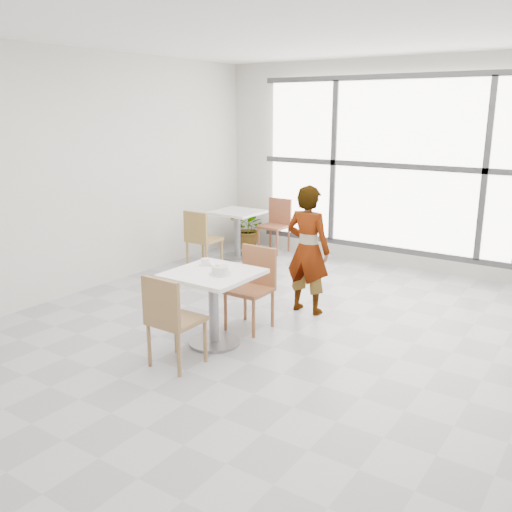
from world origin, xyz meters
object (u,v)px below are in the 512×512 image
Objects in this scene: bg_chair_left_near at (201,236)px; plant_left at (249,228)px; chair_far at (254,282)px; coffee_cup at (205,262)px; oatmeal_bowl at (220,270)px; person at (308,250)px; bg_chair_left_far at (277,221)px; chair_near at (170,316)px; main_table at (213,294)px; bg_table_left at (237,228)px.

bg_chair_left_near is 1.47m from plant_left.
coffee_cup is at bearing -121.23° from chair_far.
oatmeal_bowl is 0.14× the size of person.
bg_chair_left_far reaches higher than coffee_cup.
main_table is at bearing -88.90° from chair_near.
person is (0.25, 0.72, 0.24)m from chair_far.
coffee_cup is 0.23× the size of plant_left.
oatmeal_bowl is at bearing -14.55° from main_table.
person reaches higher than plant_left.
oatmeal_bowl is 4.09m from plant_left.
main_table is 0.92× the size of chair_near.
bg_chair_left_near is at bearing 131.11° from coffee_cup.
bg_chair_left_far is at bearing 112.91° from main_table.
main_table is 1.38m from person.
coffee_cup is (-0.28, -0.46, 0.28)m from chair_far.
oatmeal_bowl reaches higher than bg_table_left.
chair_near is at bearing -70.14° from bg_chair_left_far.
bg_table_left is 0.86× the size of bg_chair_left_near.
person reaches higher than bg_table_left.
person is at bearing -98.74° from chair_near.
bg_chair_left_near is at bearing -93.73° from bg_table_left.
chair_far and bg_chair_left_far have the same top height.
oatmeal_bowl is at bearing -85.58° from chair_far.
main_table is 0.92× the size of bg_chair_left_near.
chair_near reaches higher than coffee_cup.
main_table is at bearing 77.43° from person.
plant_left is (-0.49, -0.08, -0.16)m from bg_chair_left_far.
plant_left is at bearing -42.01° from person.
chair_near is 0.59× the size of person.
chair_far is (0.05, 1.24, 0.00)m from chair_near.
plant_left is at bearing 121.06° from oatmeal_bowl.
person is (0.53, 1.18, -0.04)m from coffee_cup.
chair_near is at bearing -88.90° from main_table.
person is 1.70× the size of bg_chair_left_far.
bg_table_left is at bearing -112.04° from bg_chair_left_far.
chair_near is 4.44m from bg_chair_left_far.
person is 2.16× the size of plant_left.
main_table is 0.64m from chair_near.
coffee_cup is at bearing -59.81° from bg_table_left.
chair_near reaches higher than bg_table_left.
bg_chair_left_far is at bearing 117.98° from chair_far.
oatmeal_bowl is 1.37m from person.
coffee_cup is (-0.23, 0.78, 0.28)m from chair_near.
bg_chair_left_far is (0.34, 1.54, 0.00)m from bg_chair_left_near.
chair_near is 1.00× the size of bg_chair_left_far.
chair_near is 0.86m from coffee_cup.
oatmeal_bowl is 0.24× the size of bg_chair_left_near.
person is at bearing 162.58° from bg_chair_left_near.
chair_far is 0.60m from coffee_cup.
coffee_cup is 0.18× the size of bg_chair_left_near.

